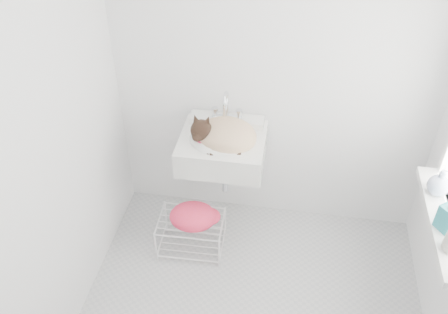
% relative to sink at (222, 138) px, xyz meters
% --- Properties ---
extents(floor, '(2.20, 2.00, 0.02)m').
position_rel_sink_xyz_m(floor, '(0.31, -0.74, -0.85)').
color(floor, '#AEAEAE').
rests_on(floor, ground).
extents(back_wall, '(2.20, 0.02, 2.50)m').
position_rel_sink_xyz_m(back_wall, '(0.31, 0.26, 0.40)').
color(back_wall, white).
rests_on(back_wall, ground).
extents(left_wall, '(0.02, 2.00, 2.50)m').
position_rel_sink_xyz_m(left_wall, '(-0.79, -0.74, 0.40)').
color(left_wall, white).
rests_on(left_wall, ground).
extents(windowsill, '(0.16, 0.88, 0.04)m').
position_rel_sink_xyz_m(windowsill, '(1.32, -0.54, -0.02)').
color(windowsill, white).
rests_on(windowsill, right_wall).
extents(sink, '(0.57, 0.50, 0.23)m').
position_rel_sink_xyz_m(sink, '(0.00, 0.00, 0.00)').
color(sink, white).
rests_on(sink, back_wall).
extents(faucet, '(0.21, 0.14, 0.21)m').
position_rel_sink_xyz_m(faucet, '(0.00, 0.18, 0.14)').
color(faucet, silver).
rests_on(faucet, sink).
extents(cat, '(0.43, 0.35, 0.26)m').
position_rel_sink_xyz_m(cat, '(0.01, -0.02, 0.04)').
color(cat, '#C8AA89').
rests_on(cat, sink).
extents(wire_rack, '(0.46, 0.33, 0.27)m').
position_rel_sink_xyz_m(wire_rack, '(-0.19, -0.23, -0.70)').
color(wire_rack, silver).
rests_on(wire_rack, floor).
extents(towel, '(0.35, 0.26, 0.14)m').
position_rel_sink_xyz_m(towel, '(-0.16, -0.26, -0.55)').
color(towel, red).
rests_on(towel, wire_rack).
extents(bottle_b, '(0.14, 0.14, 0.22)m').
position_rel_sink_xyz_m(bottle_b, '(1.31, -0.61, 0.00)').
color(bottle_b, teal).
rests_on(bottle_b, windowsill).
extents(bottle_c, '(0.14, 0.14, 0.17)m').
position_rel_sink_xyz_m(bottle_c, '(1.31, -0.33, 0.00)').
color(bottle_c, '#AEBADA').
rests_on(bottle_c, windowsill).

